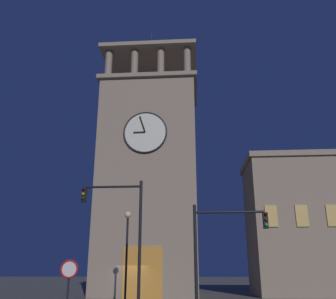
{
  "coord_description": "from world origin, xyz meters",
  "views": [
    {
      "loc": [
        -5.03,
        29.72,
        2.15
      ],
      "look_at": [
        -2.65,
        -4.14,
        13.37
      ],
      "focal_mm": 39.08,
      "sensor_mm": 36.0,
      "label": 1
    }
  ],
  "objects_px": {
    "traffic_signal_near": "(220,240)",
    "street_lamp": "(127,240)",
    "traffic_signal_mid": "(122,224)",
    "no_horn_sign": "(69,274)",
    "clocktower": "(149,179)"
  },
  "relations": [
    {
      "from": "traffic_signal_near",
      "to": "clocktower",
      "type": "bearing_deg",
      "value": -71.12
    },
    {
      "from": "traffic_signal_mid",
      "to": "street_lamp",
      "type": "height_order",
      "value": "traffic_signal_mid"
    },
    {
      "from": "traffic_signal_near",
      "to": "street_lamp",
      "type": "height_order",
      "value": "street_lamp"
    },
    {
      "from": "clocktower",
      "to": "traffic_signal_mid",
      "type": "height_order",
      "value": "clocktower"
    },
    {
      "from": "traffic_signal_mid",
      "to": "no_horn_sign",
      "type": "distance_m",
      "value": 4.27
    },
    {
      "from": "clocktower",
      "to": "traffic_signal_near",
      "type": "relative_size",
      "value": 5.15
    },
    {
      "from": "no_horn_sign",
      "to": "street_lamp",
      "type": "bearing_deg",
      "value": -96.38
    },
    {
      "from": "traffic_signal_near",
      "to": "street_lamp",
      "type": "relative_size",
      "value": 0.88
    },
    {
      "from": "traffic_signal_mid",
      "to": "no_horn_sign",
      "type": "xyz_separation_m",
      "value": [
        1.6,
        3.12,
        -2.43
      ]
    },
    {
      "from": "traffic_signal_mid",
      "to": "no_horn_sign",
      "type": "height_order",
      "value": "traffic_signal_mid"
    },
    {
      "from": "clocktower",
      "to": "no_horn_sign",
      "type": "relative_size",
      "value": 10.37
    },
    {
      "from": "traffic_signal_mid",
      "to": "street_lamp",
      "type": "bearing_deg",
      "value": -82.67
    },
    {
      "from": "traffic_signal_near",
      "to": "traffic_signal_mid",
      "type": "distance_m",
      "value": 5.18
    },
    {
      "from": "clocktower",
      "to": "no_horn_sign",
      "type": "xyz_separation_m",
      "value": [
        1.14,
        17.86,
        -8.37
      ]
    },
    {
      "from": "street_lamp",
      "to": "no_horn_sign",
      "type": "xyz_separation_m",
      "value": [
        0.93,
        8.33,
        -2.02
      ]
    }
  ]
}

